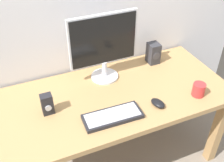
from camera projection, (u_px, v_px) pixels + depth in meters
The scene contains 8 objects.
ground_plane at pixel (111, 159), 2.28m from camera, with size 6.00×6.00×0.00m, color gray.
desk at pixel (110, 105), 1.91m from camera, with size 1.69×0.76×0.70m.
monitor at pixel (104, 45), 1.87m from camera, with size 0.49×0.20×0.50m.
keyboard_primary at pixel (113, 116), 1.67m from camera, with size 0.37×0.16×0.03m.
mouse at pixel (158, 103), 1.76m from camera, with size 0.07×0.11×0.04m, color black.
speaker_right at pixel (153, 53), 2.14m from camera, with size 0.08×0.10×0.17m.
audio_controller at pixel (47, 104), 1.68m from camera, with size 0.07×0.07×0.14m.
coffee_mug at pixel (199, 90), 1.83m from camera, with size 0.09×0.09×0.09m, color red.
Camera 1 is at (-0.55, -1.31, 1.90)m, focal length 43.32 mm.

